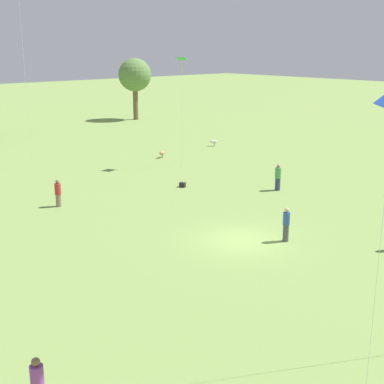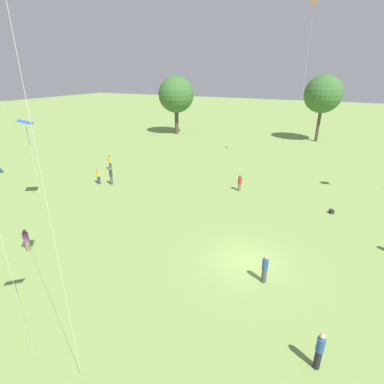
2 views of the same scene
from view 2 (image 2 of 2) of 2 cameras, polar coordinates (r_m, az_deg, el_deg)
ground_plane at (r=20.17m, az=10.03°, el=-12.76°), size 240.00×240.00×0.00m
tree_0 at (r=58.75m, az=-3.04°, el=18.01°), size 6.61×6.61×10.61m
tree_1 at (r=56.33m, az=23.70°, el=16.68°), size 6.13×6.13×10.91m
person_0 at (r=14.59m, az=23.09°, el=-26.06°), size 0.42×0.42×1.85m
person_1 at (r=30.79m, az=9.10°, el=1.71°), size 0.49×0.49×1.69m
person_2 at (r=38.31m, az=-15.35°, el=5.44°), size 0.37×0.37×1.87m
person_4 at (r=33.23m, az=-15.16°, el=2.94°), size 0.47×0.47×1.86m
person_6 at (r=23.37m, az=-29.01°, el=-8.01°), size 0.45×0.45×1.59m
person_7 at (r=33.83m, az=-17.39°, el=2.87°), size 0.51×0.51×1.71m
person_9 at (r=18.16m, az=13.70°, el=-14.05°), size 0.42×0.42×1.77m
kite_0 at (r=39.53m, az=21.97°, el=28.53°), size 0.81×0.87×18.54m
kite_4 at (r=28.51m, az=-29.12°, el=11.18°), size 1.59×1.59×7.72m
picnic_bag_1 at (r=28.52m, az=25.03°, el=-3.36°), size 0.45×0.51×0.33m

